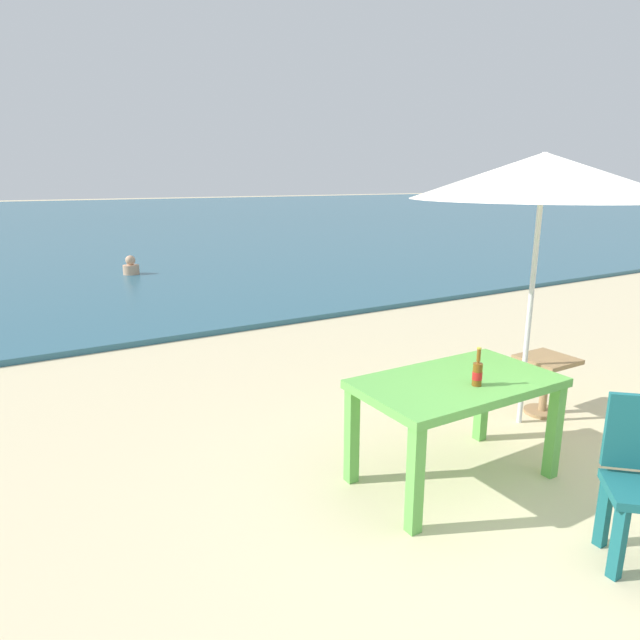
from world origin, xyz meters
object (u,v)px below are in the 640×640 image
object	(u,v)px
picnic_table_green	(456,394)
side_table_wood	(546,377)
patio_umbrella	(543,176)
beer_bottle_amber	(477,372)
swimmer_person	(131,267)

from	to	relation	value
picnic_table_green	side_table_wood	distance (m)	1.61
patio_umbrella	side_table_wood	xyz separation A→B (m)	(0.34, 0.03, -1.76)
picnic_table_green	beer_bottle_amber	distance (m)	0.25
picnic_table_green	patio_umbrella	bearing A→B (deg)	18.22
beer_bottle_amber	picnic_table_green	bearing A→B (deg)	99.95
picnic_table_green	patio_umbrella	distance (m)	1.93
beer_bottle_amber	side_table_wood	bearing A→B (deg)	20.69
patio_umbrella	swimmer_person	distance (m)	9.54
beer_bottle_amber	swimmer_person	world-z (taller)	beer_bottle_amber
picnic_table_green	beer_bottle_amber	bearing A→B (deg)	-80.05
picnic_table_green	patio_umbrella	xyz separation A→B (m)	(1.19, 0.39, 1.47)
picnic_table_green	swimmer_person	world-z (taller)	picnic_table_green
picnic_table_green	swimmer_person	xyz separation A→B (m)	(-0.14, 9.65, -0.41)
swimmer_person	patio_umbrella	bearing A→B (deg)	-81.82
beer_bottle_amber	patio_umbrella	world-z (taller)	patio_umbrella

